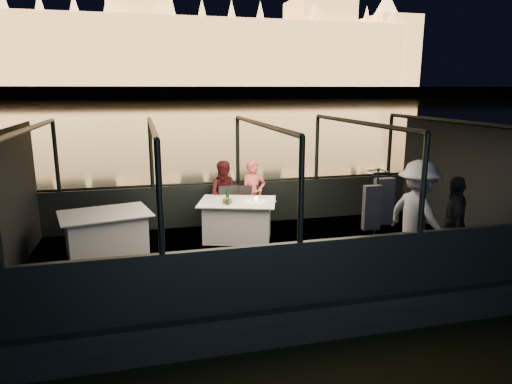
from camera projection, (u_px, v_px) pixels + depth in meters
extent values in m
plane|color=black|center=(151.00, 107.00, 83.90)|extent=(500.00, 500.00, 0.00)
cube|color=black|center=(261.00, 280.00, 8.26)|extent=(8.60, 4.40, 1.00)
cube|color=black|center=(261.00, 255.00, 8.16)|extent=(8.00, 4.00, 0.04)
cube|color=black|center=(238.00, 203.00, 9.94)|extent=(8.00, 0.08, 0.90)
cube|color=black|center=(299.00, 273.00, 6.16)|extent=(8.00, 0.08, 0.90)
cube|color=#423D33|center=(143.00, 94.00, 206.59)|extent=(400.00, 140.00, 6.00)
cube|color=silver|center=(238.00, 220.00, 8.88)|extent=(1.70, 1.44, 0.77)
cube|color=white|center=(106.00, 235.00, 7.97)|extent=(1.70, 1.38, 0.79)
cube|color=black|center=(230.00, 211.00, 9.28)|extent=(0.50, 0.50, 0.93)
cube|color=black|center=(251.00, 209.00, 9.41)|extent=(0.43, 0.43, 0.91)
imported|color=#E05651|center=(254.00, 192.00, 9.60)|extent=(0.52, 0.35, 1.42)
imported|color=#3C1012|center=(225.00, 194.00, 9.46)|extent=(0.80, 0.68, 1.45)
imported|color=silver|center=(417.00, 219.00, 7.31)|extent=(0.90, 1.28, 1.80)
imported|color=black|center=(454.00, 218.00, 7.34)|extent=(0.79, 0.98, 1.54)
cylinder|color=#133413|center=(228.00, 197.00, 8.49)|extent=(0.07, 0.07, 0.32)
cylinder|color=brown|center=(227.00, 201.00, 8.65)|extent=(0.24, 0.24, 0.07)
cylinder|color=#FDAF3F|center=(256.00, 199.00, 8.81)|extent=(0.06, 0.06, 0.07)
cylinder|color=white|center=(270.00, 202.00, 8.74)|extent=(0.28, 0.28, 0.01)
cylinder|color=silver|center=(234.00, 201.00, 8.80)|extent=(0.30, 0.30, 0.01)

